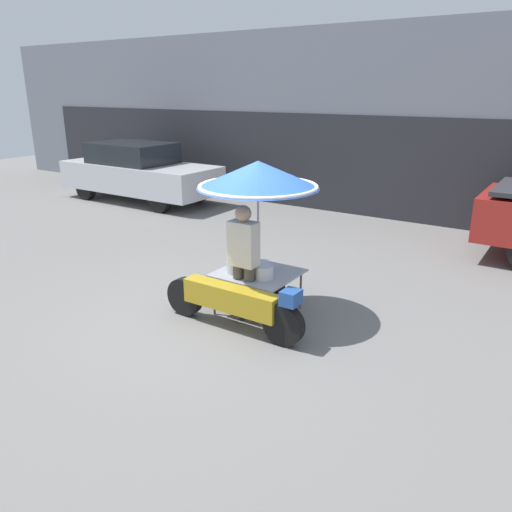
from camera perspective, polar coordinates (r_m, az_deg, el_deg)
The scene contains 6 objects.
ground_plane at distance 6.96m, azimuth -3.79°, elevation -6.92°, with size 36.00×36.00×0.00m, color slate.
shopfront_building at distance 13.14m, azimuth 16.92°, elevation 14.37°, with size 28.00×2.06×4.42m.
vendor_motorcycle_cart at distance 6.52m, azimuth -0.16°, elevation 6.21°, with size 2.11×1.60×2.11m.
vendor_person at distance 6.52m, azimuth -1.43°, elevation -0.20°, with size 0.38×0.22×1.59m.
parked_car at distance 14.35m, azimuth -13.28°, elevation 9.35°, with size 4.60×1.77×1.58m.
potted_plant at distance 17.63m, azimuth -17.33°, elevation 9.84°, with size 0.72×0.72×0.94m.
Camera 1 is at (3.83, -4.98, 2.99)m, focal length 35.00 mm.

